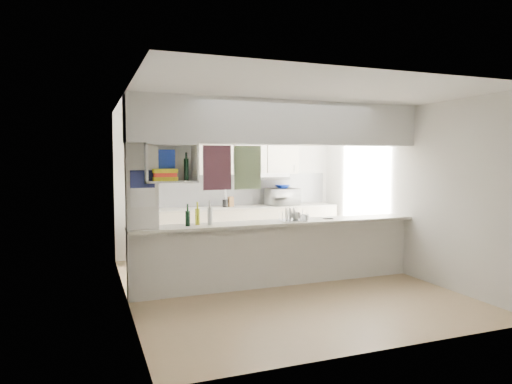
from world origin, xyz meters
name	(u,v)px	position (x,y,z in m)	size (l,w,h in m)	color
floor	(279,285)	(0.00, 0.00, 0.00)	(4.80, 4.80, 0.00)	tan
ceiling	(280,102)	(0.00, 0.00, 2.60)	(4.80, 4.80, 0.00)	white
wall_back	(229,186)	(0.00, 2.40, 1.30)	(4.20, 4.20, 0.00)	silver
wall_left	(126,199)	(-2.10, 0.00, 1.30)	(4.80, 4.80, 0.00)	silver
wall_right	(402,191)	(2.10, 0.00, 1.30)	(4.80, 4.80, 0.00)	silver
servery_partition	(268,169)	(-0.17, 0.00, 1.66)	(4.20, 0.50, 2.60)	silver
cubby_shelf	(169,166)	(-1.57, -0.06, 1.71)	(0.65, 0.35, 0.50)	white
kitchen_run	(242,212)	(0.16, 2.14, 0.83)	(3.60, 0.63, 2.24)	beige
microwave	(283,197)	(0.99, 2.12, 1.08)	(0.58, 0.40, 0.32)	white
bowl	(282,187)	(0.99, 2.12, 1.28)	(0.27, 0.27, 0.07)	navy
dish_rack	(293,215)	(0.19, -0.03, 1.00)	(0.42, 0.35, 0.20)	silver
cup	(296,216)	(0.24, -0.05, 0.99)	(0.14, 0.14, 0.11)	white
wine_bottles	(199,217)	(-1.16, 0.01, 1.04)	(0.36, 0.14, 0.32)	black
plastic_tubs	(306,217)	(0.45, 0.05, 0.95)	(0.49, 0.17, 0.07)	silver
utensil_jar	(225,203)	(-0.16, 2.15, 0.99)	(0.10, 0.10, 0.14)	black
knife_block	(231,202)	(-0.04, 2.18, 1.01)	(0.09, 0.08, 0.19)	brown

